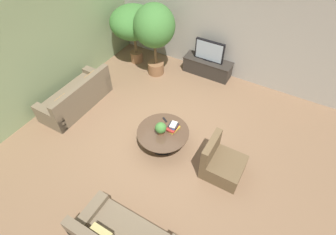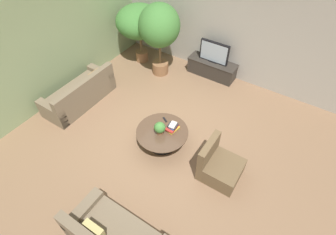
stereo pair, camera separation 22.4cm
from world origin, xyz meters
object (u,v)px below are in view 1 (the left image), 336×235
object	(u,v)px
media_console	(207,67)
potted_plant_tabletop	(161,128)
potted_palm_tall	(133,23)
armchair_wicker	(221,164)
coffee_table	(163,136)
television	(209,51)
potted_palm_corner	(154,28)
couch_by_wall	(77,97)

from	to	relation	value
media_console	potted_plant_tabletop	xyz separation A→B (m)	(0.23, -3.11, 0.37)
media_console	potted_palm_tall	distance (m)	2.53
armchair_wicker	potted_palm_tall	bearing A→B (deg)	56.80
potted_palm_tall	potted_plant_tabletop	xyz separation A→B (m)	(2.48, -2.61, -0.67)
media_console	coffee_table	world-z (taller)	media_console
television	potted_palm_tall	distance (m)	2.36
potted_palm_corner	potted_plant_tabletop	xyz separation A→B (m)	(1.61, -2.38, -0.84)
coffee_table	potted_palm_corner	world-z (taller)	potted_palm_corner
television	armchair_wicker	size ratio (longest dim) A/B	1.01
coffee_table	armchair_wicker	distance (m)	1.43
armchair_wicker	potted_plant_tabletop	world-z (taller)	armchair_wicker
armchair_wicker	media_console	bearing A→B (deg)	28.57
potted_palm_corner	potted_plant_tabletop	bearing A→B (deg)	-55.94
potted_plant_tabletop	coffee_table	bearing A→B (deg)	77.42
media_console	potted_palm_corner	distance (m)	1.97
potted_plant_tabletop	couch_by_wall	bearing A→B (deg)	178.17
coffee_table	potted_palm_corner	bearing A→B (deg)	125.05
television	armchair_wicker	world-z (taller)	television
television	potted_plant_tabletop	bearing A→B (deg)	-85.78
coffee_table	couch_by_wall	xyz separation A→B (m)	(-2.65, 0.02, -0.03)
coffee_table	armchair_wicker	size ratio (longest dim) A/B	1.37
media_console	potted_palm_tall	size ratio (longest dim) A/B	0.80
armchair_wicker	potted_palm_tall	size ratio (longest dim) A/B	0.48
television	couch_by_wall	distance (m)	3.90
coffee_table	couch_by_wall	size ratio (longest dim) A/B	0.60
potted_palm_tall	television	bearing A→B (deg)	12.53
couch_by_wall	coffee_table	bearing A→B (deg)	89.61
armchair_wicker	coffee_table	bearing A→B (deg)	89.02
television	potted_palm_tall	xyz separation A→B (m)	(-2.25, -0.50, 0.50)
coffee_table	potted_palm_tall	xyz separation A→B (m)	(-2.50, 2.54, 0.98)
coffee_table	potted_palm_tall	size ratio (longest dim) A/B	0.65
media_console	couch_by_wall	world-z (taller)	couch_by_wall
potted_palm_corner	potted_plant_tabletop	distance (m)	2.99
coffee_table	television	bearing A→B (deg)	94.58
armchair_wicker	potted_palm_corner	world-z (taller)	potted_palm_corner
potted_palm_tall	armchair_wicker	bearing A→B (deg)	-33.20
armchair_wicker	potted_palm_tall	world-z (taller)	potted_palm_tall
potted_plant_tabletop	media_console	bearing A→B (deg)	94.21
coffee_table	armchair_wicker	bearing A→B (deg)	-0.98
couch_by_wall	media_console	bearing A→B (deg)	141.50
potted_plant_tabletop	potted_palm_corner	bearing A→B (deg)	124.06
coffee_table	potted_palm_tall	bearing A→B (deg)	134.47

